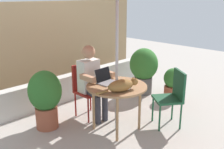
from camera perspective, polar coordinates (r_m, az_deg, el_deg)
ground_plane at (r=4.20m, az=0.99°, el=-11.76°), size 14.00×14.00×0.00m
fence_back at (r=5.59m, az=-15.98°, el=5.32°), size 5.40×0.08×1.90m
planter_wall_low at (r=5.18m, az=-11.36°, el=-3.30°), size 4.86×0.20×0.51m
patio_table at (r=3.93m, az=1.04°, el=-3.37°), size 0.91×0.91×0.72m
chair_occupied at (r=4.47m, az=-5.75°, el=-2.45°), size 0.40×0.40×0.91m
chair_empty at (r=4.21m, az=13.12°, el=-4.09°), size 0.56×0.56×0.91m
person_seated at (r=4.30m, az=-4.47°, el=-0.84°), size 0.48×0.48×1.25m
laptop at (r=4.02m, az=-1.46°, el=-0.89°), size 0.31×0.26×0.21m
cat at (r=3.66m, az=2.26°, el=-2.38°), size 0.63×0.29×0.17m
potted_plant_near_fence at (r=5.38m, az=13.11°, el=-1.81°), size 0.37×0.37×0.63m
potted_plant_by_chair at (r=5.49m, az=6.93°, el=1.44°), size 0.59×0.59×0.97m
potted_plant_corner at (r=4.16m, az=-14.36°, el=-4.60°), size 0.51×0.51×0.93m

